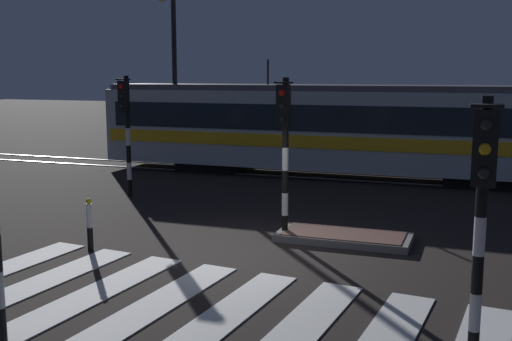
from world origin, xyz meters
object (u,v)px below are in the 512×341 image
street_lamp_trackside_left (171,58)px  traffic_light_corner_near_right (482,194)px  traffic_light_corner_far_left (126,118)px  bollard_island_edge (90,225)px  traffic_light_median_centre (284,134)px  tram (338,128)px

street_lamp_trackside_left → traffic_light_corner_near_right: bearing=-49.7°
traffic_light_corner_far_left → street_lamp_trackside_left: bearing=101.7°
traffic_light_corner_near_right → bollard_island_edge: bearing=159.7°
traffic_light_corner_far_left → traffic_light_median_centre: 6.44m
traffic_light_corner_near_right → traffic_light_median_centre: 6.52m
tram → bollard_island_edge: 11.35m
traffic_light_median_centre → tram: (-0.72, 8.63, -0.60)m
traffic_light_median_centre → street_lamp_trackside_left: 10.38m
street_lamp_trackside_left → tram: size_ratio=0.37×
traffic_light_corner_far_left → street_lamp_trackside_left: (-0.99, 4.78, 1.85)m
bollard_island_edge → traffic_light_corner_near_right: bearing=-20.3°
traffic_light_corner_near_right → traffic_light_median_centre: size_ratio=0.95×
traffic_light_corner_near_right → tram: tram is taller
traffic_light_corner_far_left → street_lamp_trackside_left: size_ratio=0.55×
traffic_light_corner_far_left → traffic_light_median_centre: size_ratio=1.01×
traffic_light_corner_near_right → traffic_light_corner_far_left: bearing=140.9°
traffic_light_corner_near_right → traffic_light_corner_far_left: 12.66m
traffic_light_median_centre → bollard_island_edge: (-3.47, -2.32, -1.79)m
bollard_island_edge → tram: bearing=75.9°
tram → traffic_light_corner_near_right: bearing=-70.8°
tram → bollard_island_edge: bearing=-104.1°
traffic_light_corner_far_left → bollard_island_edge: size_ratio=3.23×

